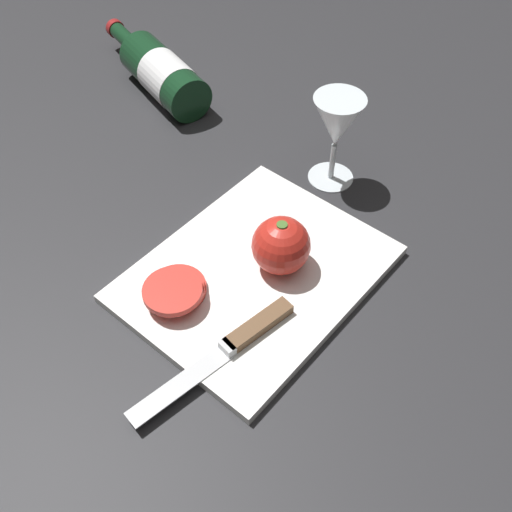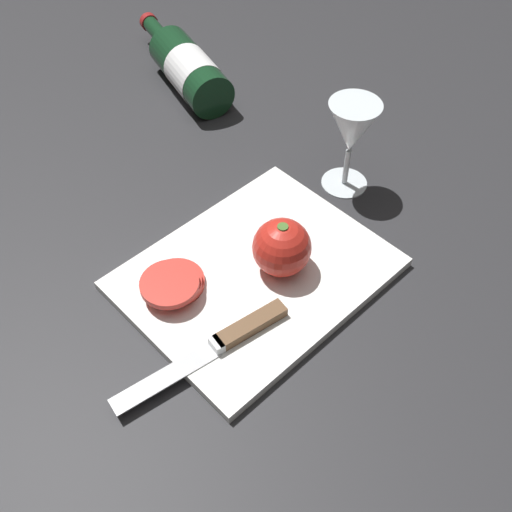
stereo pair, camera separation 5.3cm
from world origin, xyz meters
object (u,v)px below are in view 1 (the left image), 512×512
Objects in this scene: wine_bottle at (162,73)px; whole_tomato at (281,245)px; knife at (243,337)px; tomato_slice_stack_near at (175,290)px; wine_glass at (337,126)px.

whole_tomato is at bearing 65.62° from wine_bottle.
wine_bottle reaches higher than knife.
whole_tomato is 0.13m from knife.
tomato_slice_stack_near is at bearing -78.09° from knife.
wine_glass is at bearing 91.11° from wine_bottle.
tomato_slice_stack_near is (0.33, -0.01, -0.07)m from wine_glass.
wine_glass reaches higher than whole_tomato.
knife is (0.33, 0.10, -0.08)m from wine_glass.
knife is (0.32, 0.47, -0.02)m from wine_bottle.
tomato_slice_stack_near is (0.33, 0.36, -0.01)m from wine_bottle.
whole_tomato is 0.87× the size of tomato_slice_stack_near.
wine_bottle reaches higher than tomato_slice_stack_near.
whole_tomato is (0.20, 0.06, -0.05)m from wine_glass.
whole_tomato is 0.15m from tomato_slice_stack_near.
wine_glass is 1.60× the size of tomato_slice_stack_near.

